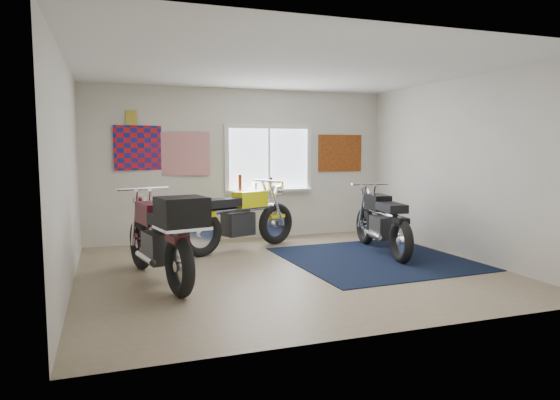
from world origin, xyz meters
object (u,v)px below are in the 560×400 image
object	(u,v)px
yellow_triumph	(240,220)
maroon_tourer	(162,236)
black_chrome_bike	(382,223)
navy_rug	(374,259)

from	to	relation	value
yellow_triumph	maroon_tourer	bearing A→B (deg)	-152.25
black_chrome_bike	maroon_tourer	bearing A→B (deg)	110.45
yellow_triumph	black_chrome_bike	xyz separation A→B (m)	(2.05, -0.96, -0.02)
navy_rug	maroon_tourer	world-z (taller)	maroon_tourer
navy_rug	black_chrome_bike	xyz separation A→B (m)	(0.33, 0.35, 0.47)
navy_rug	black_chrome_bike	bearing A→B (deg)	47.27
navy_rug	maroon_tourer	size ratio (longest dim) A/B	1.16
maroon_tourer	black_chrome_bike	bearing A→B (deg)	-89.87
yellow_triumph	black_chrome_bike	size ratio (longest dim) A/B	1.01
navy_rug	yellow_triumph	size ratio (longest dim) A/B	1.23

